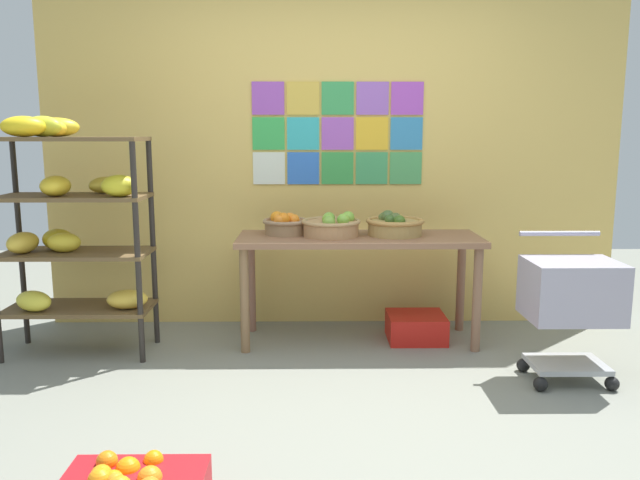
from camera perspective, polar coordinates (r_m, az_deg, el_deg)
ground at (r=3.24m, az=2.11°, el=-16.29°), size 9.44×9.44×0.00m
back_wall_with_art at (r=4.67m, az=1.16°, el=9.71°), size 4.21×0.07×2.85m
banana_shelf_unit at (r=4.28m, az=-21.77°, el=2.19°), size 0.92×0.51×1.52m
display_table at (r=4.27m, az=3.54°, el=-0.92°), size 1.63×0.57×0.73m
fruit_basket_left at (r=4.30m, az=6.75°, el=1.34°), size 0.39×0.39×0.17m
fruit_basket_back_left at (r=4.33m, az=-3.14°, el=1.43°), size 0.32×0.32×0.15m
fruit_basket_back_right at (r=4.23m, az=1.06°, el=1.28°), size 0.40×0.40×0.16m
produce_crate_under_table at (r=4.46m, az=8.67°, el=-7.80°), size 0.39×0.36×0.18m
shopping_cart at (r=3.86m, az=21.77°, el=-4.74°), size 0.50×0.44×0.84m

